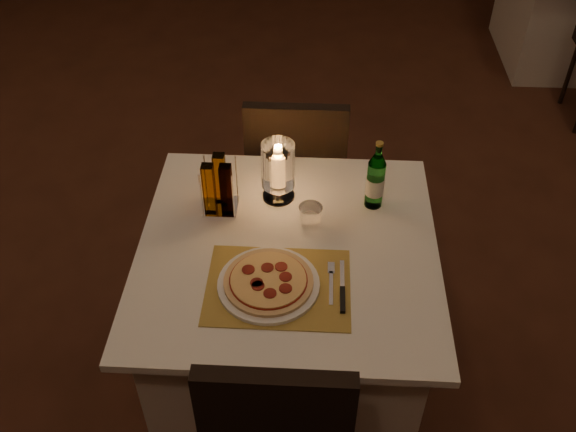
{
  "coord_description": "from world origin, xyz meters",
  "views": [
    {
      "loc": [
        0.32,
        -2.15,
        2.24
      ],
      "look_at": [
        0.23,
        -0.61,
        0.86
      ],
      "focal_mm": 40.0,
      "sensor_mm": 36.0,
      "label": 1
    }
  ],
  "objects_px": {
    "main_table": "(288,317)",
    "hurricane_candle": "(278,167)",
    "water_bottle": "(375,180)",
    "plate": "(269,284)",
    "tumbler": "(310,216)",
    "pizza": "(268,281)",
    "neighbor_table_right": "(576,7)",
    "chair_far": "(297,163)"
  },
  "relations": [
    {
      "from": "plate",
      "to": "neighbor_table_right",
      "type": "distance_m",
      "value": 3.55
    },
    {
      "from": "chair_far",
      "to": "hurricane_candle",
      "type": "bearing_deg",
      "value": -95.94
    },
    {
      "from": "water_bottle",
      "to": "tumbler",
      "type": "bearing_deg",
      "value": -150.83
    },
    {
      "from": "tumbler",
      "to": "neighbor_table_right",
      "type": "xyz_separation_m",
      "value": [
        1.76,
        2.7,
        -0.41
      ]
    },
    {
      "from": "plate",
      "to": "tumbler",
      "type": "height_order",
      "value": "tumbler"
    },
    {
      "from": "chair_far",
      "to": "pizza",
      "type": "height_order",
      "value": "chair_far"
    },
    {
      "from": "plate",
      "to": "neighbor_table_right",
      "type": "relative_size",
      "value": 0.32
    },
    {
      "from": "tumbler",
      "to": "neighbor_table_right",
      "type": "height_order",
      "value": "tumbler"
    },
    {
      "from": "plate",
      "to": "water_bottle",
      "type": "height_order",
      "value": "water_bottle"
    },
    {
      "from": "main_table",
      "to": "tumbler",
      "type": "distance_m",
      "value": 0.43
    },
    {
      "from": "pizza",
      "to": "hurricane_candle",
      "type": "height_order",
      "value": "hurricane_candle"
    },
    {
      "from": "chair_far",
      "to": "hurricane_candle",
      "type": "xyz_separation_m",
      "value": [
        -0.05,
        -0.46,
        0.33
      ]
    },
    {
      "from": "pizza",
      "to": "plate",
      "type": "bearing_deg",
      "value": 136.49
    },
    {
      "from": "main_table",
      "to": "pizza",
      "type": "relative_size",
      "value": 3.57
    },
    {
      "from": "pizza",
      "to": "main_table",
      "type": "bearing_deg",
      "value": 74.5
    },
    {
      "from": "chair_far",
      "to": "tumbler",
      "type": "xyz_separation_m",
      "value": [
        0.07,
        -0.6,
        0.23
      ]
    },
    {
      "from": "plate",
      "to": "pizza",
      "type": "relative_size",
      "value": 1.14
    },
    {
      "from": "chair_far",
      "to": "neighbor_table_right",
      "type": "relative_size",
      "value": 0.9
    },
    {
      "from": "chair_far",
      "to": "water_bottle",
      "type": "xyz_separation_m",
      "value": [
        0.29,
        -0.48,
        0.3
      ]
    },
    {
      "from": "water_bottle",
      "to": "neighbor_table_right",
      "type": "height_order",
      "value": "water_bottle"
    },
    {
      "from": "chair_far",
      "to": "neighbor_table_right",
      "type": "height_order",
      "value": "chair_far"
    },
    {
      "from": "tumbler",
      "to": "water_bottle",
      "type": "xyz_separation_m",
      "value": [
        0.22,
        0.12,
        0.07
      ]
    },
    {
      "from": "water_bottle",
      "to": "chair_far",
      "type": "bearing_deg",
      "value": 121.37
    },
    {
      "from": "chair_far",
      "to": "water_bottle",
      "type": "bearing_deg",
      "value": -58.63
    },
    {
      "from": "main_table",
      "to": "plate",
      "type": "relative_size",
      "value": 3.12
    },
    {
      "from": "main_table",
      "to": "hurricane_candle",
      "type": "height_order",
      "value": "hurricane_candle"
    },
    {
      "from": "chair_far",
      "to": "water_bottle",
      "type": "distance_m",
      "value": 0.64
    },
    {
      "from": "main_table",
      "to": "water_bottle",
      "type": "height_order",
      "value": "water_bottle"
    },
    {
      "from": "main_table",
      "to": "hurricane_candle",
      "type": "bearing_deg",
      "value": 100.44
    },
    {
      "from": "pizza",
      "to": "chair_far",
      "type": "bearing_deg",
      "value": 86.8
    },
    {
      "from": "plate",
      "to": "neighbor_table_right",
      "type": "bearing_deg",
      "value": 57.79
    },
    {
      "from": "chair_far",
      "to": "neighbor_table_right",
      "type": "bearing_deg",
      "value": 48.82
    },
    {
      "from": "main_table",
      "to": "water_bottle",
      "type": "relative_size",
      "value": 3.72
    },
    {
      "from": "pizza",
      "to": "neighbor_table_right",
      "type": "height_order",
      "value": "pizza"
    },
    {
      "from": "chair_far",
      "to": "plate",
      "type": "relative_size",
      "value": 2.81
    },
    {
      "from": "neighbor_table_right",
      "to": "tumbler",
      "type": "bearing_deg",
      "value": -123.12
    },
    {
      "from": "hurricane_candle",
      "to": "chair_far",
      "type": "bearing_deg",
      "value": 84.06
    },
    {
      "from": "water_bottle",
      "to": "hurricane_candle",
      "type": "xyz_separation_m",
      "value": [
        -0.34,
        0.02,
        0.03
      ]
    },
    {
      "from": "chair_far",
      "to": "plate",
      "type": "height_order",
      "value": "chair_far"
    },
    {
      "from": "neighbor_table_right",
      "to": "water_bottle",
      "type": "bearing_deg",
      "value": -120.88
    },
    {
      "from": "pizza",
      "to": "hurricane_candle",
      "type": "xyz_separation_m",
      "value": [
        0.0,
        0.44,
        0.11
      ]
    },
    {
      "from": "tumbler",
      "to": "hurricane_candle",
      "type": "xyz_separation_m",
      "value": [
        -0.12,
        0.15,
        0.09
      ]
    }
  ]
}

